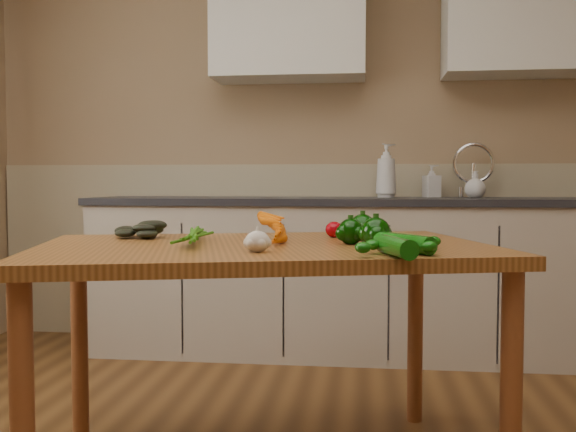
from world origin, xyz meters
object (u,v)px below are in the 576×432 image
Objects in this scene: zucchini_a at (404,243)px; tomato_a at (334,230)px; pepper_a at (351,232)px; soap_bottle_a at (386,171)px; carrot_bunch at (250,231)px; pepper_b at (363,227)px; garlic_bulb at (257,241)px; tomato_b at (351,228)px; tomato_c at (378,230)px; soap_bottle_b at (432,181)px; pepper_c at (376,232)px; table at (264,270)px; soap_bottle_c at (475,185)px; zucchini_b at (396,247)px; leafy_greens at (143,224)px.

tomato_a is at bearing 115.85° from zucchini_a.
pepper_a is 0.37× the size of zucchini_a.
soap_bottle_a is at bearing 84.17° from pepper_a.
carrot_bunch is 0.40m from pepper_b.
garlic_bulb is 0.98× the size of tomato_b.
tomato_c is (0.16, 0.01, 0.00)m from tomato_a.
garlic_bulb is at bearing -173.09° from zucchini_a.
carrot_bunch is at bearing -142.09° from tomato_b.
tomato_b is (-0.17, -1.34, -0.24)m from soap_bottle_a.
soap_bottle_b is 0.70× the size of carrot_bunch.
soap_bottle_a is 1.97m from garlic_bulb.
pepper_c is (0.35, 0.19, 0.02)m from garlic_bulb.
pepper_a is at bearing -88.91° from tomato_b.
soap_bottle_b is at bearing 77.01° from tomato_c.
carrot_bunch is 0.35m from pepper_a.
zucchini_a is (0.45, -0.20, 0.11)m from table.
soap_bottle_a is 3.72× the size of pepper_a.
soap_bottle_a is 1.14× the size of carrot_bunch.
soap_bottle_c is 2.01× the size of tomato_b.
tomato_c is (0.05, 0.12, -0.02)m from pepper_b.
pepper_a is at bearing 110.79° from zucchini_b.
tomato_c is at bearing 70.33° from pepper_a.
pepper_a is 0.44× the size of zucchini_b.
soap_bottle_b is 2.00m from leafy_greens.
soap_bottle_a is 4.80× the size of tomato_a.
pepper_b is at bearing 75.15° from pepper_a.
leafy_greens is 2.50× the size of pepper_a.
zucchini_b is at bearing -29.50° from leafy_greens.
leafy_greens is 0.86m from tomato_c.
soap_bottle_a reaches higher than tomato_a.
tomato_a is 0.63m from zucchini_b.
soap_bottle_b is 2.05× the size of pepper_c.
pepper_a is at bearing -109.67° from tomato_c.
pepper_b is 0.98× the size of pepper_c.
pepper_a reaches higher than zucchini_a.
soap_bottle_a reaches higher than tomato_b.
pepper_b is at bearing -115.39° from tomato_c.
pepper_b is at bearing -135.47° from soap_bottle_c.
soap_bottle_c reaches higher than zucchini_b.
soap_bottle_c reaches higher than tomato_c.
leafy_greens is at bearing 139.19° from garlic_bulb.
pepper_b is 1.39× the size of tomato_c.
soap_bottle_b is at bearing 71.49° from tomato_a.
garlic_bulb is at bearing -40.81° from leafy_greens.
table is 0.50m from zucchini_a.
soap_bottle_b reaches higher than zucchini_a.
zucchini_b is at bearing -10.83° from garlic_bulb.
garlic_bulb is at bearing -90.60° from carrot_bunch.
pepper_a reaches higher than tomato_c.
table is at bearing -152.45° from pepper_b.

